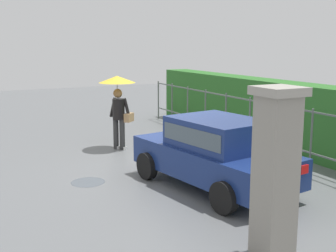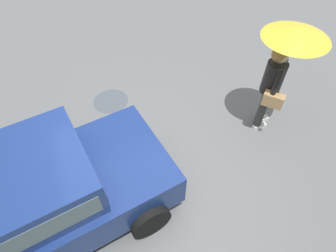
% 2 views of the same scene
% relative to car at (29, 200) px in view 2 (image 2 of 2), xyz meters
% --- Properties ---
extents(ground_plane, '(40.00, 40.00, 0.00)m').
position_rel_car_xyz_m(ground_plane, '(-1.61, -0.17, -0.80)').
color(ground_plane, slate).
extents(car, '(3.91, 2.29, 1.48)m').
position_rel_car_xyz_m(car, '(0.00, 0.00, 0.00)').
color(car, navy).
rests_on(car, ground).
extents(pedestrian, '(1.03, 1.03, 2.07)m').
position_rel_car_xyz_m(pedestrian, '(-4.16, -0.54, 0.75)').
color(pedestrian, '#333333').
rests_on(pedestrian, ground).
extents(puddle_near, '(0.74, 0.74, 0.00)m').
position_rel_car_xyz_m(puddle_near, '(-1.55, -2.27, -0.80)').
color(puddle_near, '#4C545B').
rests_on(puddle_near, ground).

